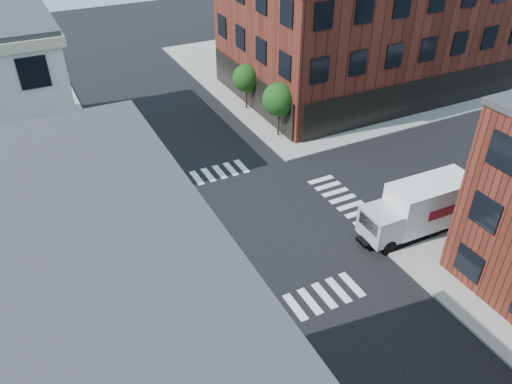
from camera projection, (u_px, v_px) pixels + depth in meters
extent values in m
plane|color=black|center=(251.00, 228.00, 31.36)|extent=(120.00, 120.00, 0.00)
cube|color=gray|center=(337.00, 68.00, 54.69)|extent=(30.00, 30.00, 0.15)
cube|color=#431910|center=(368.00, 25.00, 47.48)|extent=(25.00, 16.00, 12.00)
cylinder|color=black|center=(278.00, 127.00, 41.05)|extent=(0.18, 0.18, 1.47)
cylinder|color=black|center=(278.00, 119.00, 40.64)|extent=(0.12, 0.12, 1.47)
sphere|color=#15380F|center=(279.00, 99.00, 39.70)|extent=(2.69, 2.69, 2.69)
sphere|color=#15380F|center=(282.00, 106.00, 40.02)|extent=(1.85, 1.85, 1.85)
cylinder|color=black|center=(246.00, 101.00, 45.52)|extent=(0.18, 0.18, 1.33)
cylinder|color=black|center=(246.00, 94.00, 45.15)|extent=(0.12, 0.12, 1.33)
sphere|color=#15380F|center=(246.00, 78.00, 44.29)|extent=(2.43, 2.43, 2.43)
sphere|color=#15380F|center=(249.00, 83.00, 44.59)|extent=(1.67, 1.67, 1.67)
cylinder|color=black|center=(183.00, 313.00, 22.50)|extent=(0.12, 0.12, 4.60)
cylinder|color=black|center=(186.00, 342.00, 23.62)|extent=(0.28, 0.28, 0.30)
cube|color=#053819|center=(193.00, 296.00, 22.23)|extent=(1.10, 0.03, 0.22)
cube|color=#053819|center=(177.00, 288.00, 22.29)|extent=(0.03, 1.10, 0.22)
imported|color=black|center=(187.00, 284.00, 21.81)|extent=(0.22, 0.18, 1.10)
imported|color=black|center=(175.00, 283.00, 21.83)|extent=(0.18, 0.22, 1.10)
cube|color=silver|center=(429.00, 202.00, 30.28)|extent=(5.44, 2.48, 2.87)
cube|color=maroon|center=(443.00, 213.00, 29.40)|extent=(2.04, 0.10, 0.65)
cube|color=maroon|center=(416.00, 193.00, 31.16)|extent=(2.04, 0.10, 0.65)
cube|color=#B4B4B6|center=(381.00, 224.00, 29.33)|extent=(1.92, 2.28, 1.85)
cube|color=black|center=(369.00, 224.00, 28.84)|extent=(0.15, 1.76, 0.83)
cube|color=black|center=(410.00, 226.00, 30.72)|extent=(7.43, 1.15, 0.23)
cylinder|color=black|center=(388.00, 247.00, 29.14)|extent=(0.94, 0.35, 0.93)
cylinder|color=black|center=(369.00, 228.00, 30.60)|extent=(0.94, 0.35, 0.93)
cylinder|color=black|center=(433.00, 231.00, 30.32)|extent=(0.94, 0.35, 0.93)
cylinder|color=black|center=(412.00, 214.00, 31.77)|extent=(0.94, 0.35, 0.93)
cylinder|color=black|center=(461.00, 222.00, 31.10)|extent=(0.94, 0.35, 0.93)
cylinder|color=black|center=(439.00, 205.00, 32.55)|extent=(0.94, 0.35, 0.93)
cube|color=#DC6509|center=(238.00, 308.00, 25.80)|extent=(0.45, 0.45, 0.04)
cone|color=#DC6509|center=(238.00, 304.00, 25.63)|extent=(0.42, 0.42, 0.64)
cylinder|color=white|center=(238.00, 302.00, 25.57)|extent=(0.25, 0.25, 0.07)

